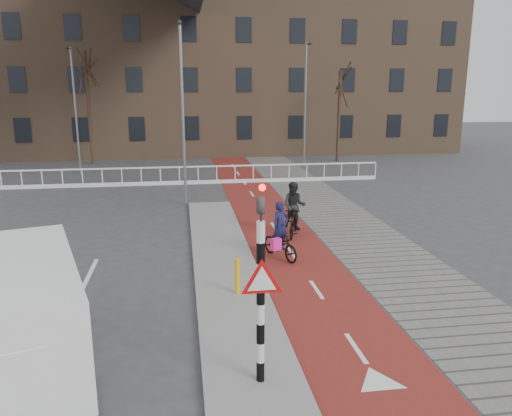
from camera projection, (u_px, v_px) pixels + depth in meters
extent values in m
plane|color=#38383A|center=(273.00, 330.00, 10.74)|extent=(120.00, 120.00, 0.00)
cube|color=maroon|center=(265.00, 214.00, 20.57)|extent=(2.50, 60.00, 0.01)
cube|color=slate|center=(331.00, 211.00, 20.97)|extent=(3.00, 60.00, 0.01)
cube|color=gray|center=(225.00, 265.00, 14.47)|extent=(1.80, 16.00, 0.12)
cylinder|color=black|center=(261.00, 304.00, 8.37)|extent=(0.14, 0.14, 2.88)
imported|color=black|center=(261.00, 197.00, 7.93)|extent=(0.13, 0.16, 0.80)
cylinder|color=#FF0C05|center=(262.00, 188.00, 7.75)|extent=(0.11, 0.02, 0.11)
cylinder|color=#F7B00D|center=(237.00, 276.00, 12.28)|extent=(0.12, 0.12, 0.89)
imported|color=black|center=(280.00, 244.00, 15.16)|extent=(1.22, 1.75, 0.87)
imported|color=#17193F|center=(281.00, 226.00, 15.03)|extent=(0.66, 0.56, 1.52)
cube|color=#F42295|center=(276.00, 244.00, 14.61)|extent=(0.34, 0.29, 0.35)
imported|color=black|center=(294.00, 221.00, 17.43)|extent=(1.09, 1.84, 1.07)
imported|color=#232326|center=(294.00, 206.00, 17.30)|extent=(0.98, 0.88, 1.67)
cube|color=white|center=(23.00, 310.00, 9.20)|extent=(3.17, 5.07, 1.89)
cube|color=#1C7E1B|center=(77.00, 312.00, 9.37)|extent=(0.89, 2.90, 0.55)
cylinder|color=black|center=(82.00, 381.00, 8.30)|extent=(0.42, 0.70, 0.66)
cylinder|color=black|center=(65.00, 307.00, 11.13)|extent=(0.42, 0.70, 0.66)
cube|color=silver|center=(121.00, 168.00, 26.14)|extent=(28.00, 0.08, 0.08)
cube|color=silver|center=(122.00, 184.00, 26.34)|extent=(28.00, 0.10, 0.20)
cube|color=#7F6047|center=(164.00, 75.00, 39.65)|extent=(46.00, 10.00, 12.00)
cylinder|color=black|center=(89.00, 109.00, 33.02)|extent=(0.23, 0.23, 7.39)
cylinder|color=black|center=(339.00, 117.00, 34.51)|extent=(0.21, 0.21, 6.18)
cylinder|color=slate|center=(183.00, 117.00, 21.17)|extent=(0.12, 0.12, 7.68)
cylinder|color=slate|center=(76.00, 112.00, 29.36)|extent=(0.12, 0.12, 7.33)
cylinder|color=slate|center=(305.00, 105.00, 32.61)|extent=(0.12, 0.12, 7.86)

